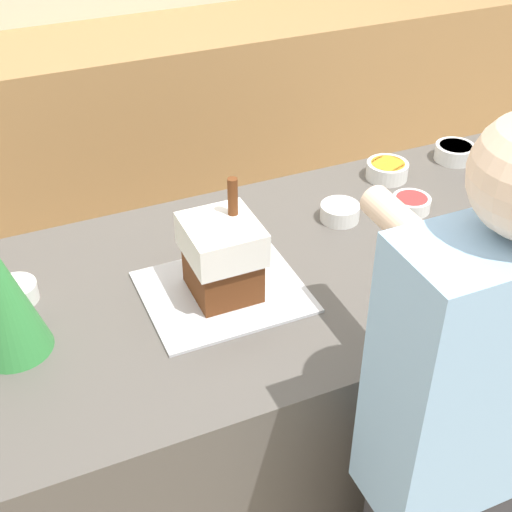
% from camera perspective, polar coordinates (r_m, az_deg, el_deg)
% --- Properties ---
extents(ground_plane, '(12.00, 12.00, 0.00)m').
position_cam_1_polar(ground_plane, '(2.48, 2.27, -17.58)').
color(ground_plane, tan).
extents(back_cabinet_block, '(6.00, 0.60, 0.95)m').
position_cam_1_polar(back_cabinet_block, '(3.47, -10.09, 9.35)').
color(back_cabinet_block, '#9E7547').
rests_on(back_cabinet_block, ground_plane).
extents(kitchen_island, '(1.90, 0.86, 0.90)m').
position_cam_1_polar(kitchen_island, '(2.14, 2.55, -10.42)').
color(kitchen_island, '#514C47').
rests_on(kitchen_island, ground_plane).
extents(baking_tray, '(0.39, 0.33, 0.01)m').
position_cam_1_polar(baking_tray, '(1.75, -2.63, -2.87)').
color(baking_tray, silver).
rests_on(baking_tray, kitchen_island).
extents(gingerbread_house, '(0.17, 0.18, 0.29)m').
position_cam_1_polar(gingerbread_house, '(1.69, -2.72, 0.01)').
color(gingerbread_house, '#5B2D14').
rests_on(gingerbread_house, baking_tray).
extents(decorative_tree, '(0.17, 0.17, 0.29)m').
position_cam_1_polar(decorative_tree, '(1.60, -19.63, -3.06)').
color(decorative_tree, '#33843D').
rests_on(decorative_tree, kitchen_island).
extents(candy_bowl_beside_tree, '(0.11, 0.11, 0.05)m').
position_cam_1_polar(candy_bowl_beside_tree, '(2.02, 6.73, 3.56)').
color(candy_bowl_beside_tree, white).
rests_on(candy_bowl_beside_tree, kitchen_island).
extents(candy_bowl_near_tray_right, '(0.13, 0.13, 0.05)m').
position_cam_1_polar(candy_bowl_near_tray_right, '(2.25, 10.45, 6.81)').
color(candy_bowl_near_tray_right, white).
rests_on(candy_bowl_near_tray_right, kitchen_island).
extents(candy_bowl_far_right, '(0.11, 0.11, 0.04)m').
position_cam_1_polar(candy_bowl_far_right, '(2.10, 12.31, 4.16)').
color(candy_bowl_far_right, white).
rests_on(candy_bowl_far_right, kitchen_island).
extents(candy_bowl_far_left, '(0.13, 0.13, 0.05)m').
position_cam_1_polar(candy_bowl_far_left, '(2.40, 15.61, 8.04)').
color(candy_bowl_far_left, white).
rests_on(candy_bowl_far_left, kitchen_island).
extents(candy_bowl_behind_tray, '(0.10, 0.10, 0.05)m').
position_cam_1_polar(candy_bowl_behind_tray, '(1.81, -18.65, -2.70)').
color(candy_bowl_behind_tray, white).
rests_on(candy_bowl_behind_tray, kitchen_island).
extents(mug, '(0.08, 0.08, 0.09)m').
position_cam_1_polar(mug, '(2.30, 18.70, 6.54)').
color(mug, '#2D2D33').
rests_on(mug, kitchen_island).
extents(person, '(0.41, 0.52, 1.57)m').
position_cam_1_polar(person, '(1.56, 16.04, -15.18)').
color(person, '#333338').
rests_on(person, ground_plane).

